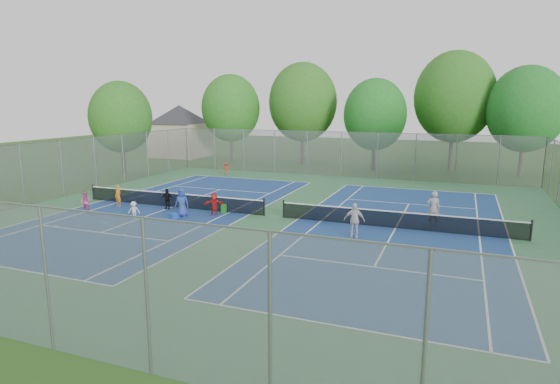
# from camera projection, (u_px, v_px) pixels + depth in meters

# --- Properties ---
(ground) EXTENTS (120.00, 120.00, 0.00)m
(ground) POSITION_uv_depth(u_px,v_px,m) (274.00, 217.00, 27.36)
(ground) COLOR #275019
(ground) RESTS_ON ground
(court_pad) EXTENTS (32.00, 32.00, 0.01)m
(court_pad) POSITION_uv_depth(u_px,v_px,m) (274.00, 217.00, 27.36)
(court_pad) COLOR #326A41
(court_pad) RESTS_ON ground
(court_left) EXTENTS (10.97, 23.77, 0.01)m
(court_left) POSITION_uv_depth(u_px,v_px,m) (172.00, 207.00, 29.86)
(court_left) COLOR navy
(court_left) RESTS_ON court_pad
(court_right) EXTENTS (10.97, 23.77, 0.01)m
(court_right) POSITION_uv_depth(u_px,v_px,m) (396.00, 228.00, 24.87)
(court_right) COLOR navy
(court_right) RESTS_ON court_pad
(net_left) EXTENTS (12.87, 0.10, 0.91)m
(net_left) POSITION_uv_depth(u_px,v_px,m) (172.00, 200.00, 29.77)
(net_left) COLOR black
(net_left) RESTS_ON ground
(net_right) EXTENTS (12.87, 0.10, 0.91)m
(net_right) POSITION_uv_depth(u_px,v_px,m) (396.00, 220.00, 24.78)
(net_right) COLOR black
(net_right) RESTS_ON ground
(fence_north) EXTENTS (32.00, 0.10, 4.00)m
(fence_north) POSITION_uv_depth(u_px,v_px,m) (341.00, 154.00, 41.62)
(fence_north) COLOR gray
(fence_north) RESTS_ON ground
(fence_south) EXTENTS (32.00, 0.10, 4.00)m
(fence_south) POSITION_uv_depth(u_px,v_px,m) (47.00, 280.00, 12.35)
(fence_south) COLOR gray
(fence_south) RESTS_ON ground
(fence_west) EXTENTS (0.10, 32.00, 4.00)m
(fence_west) POSITION_uv_depth(u_px,v_px,m) (62.00, 169.00, 32.69)
(fence_west) COLOR gray
(fence_west) RESTS_ON ground
(house) EXTENTS (11.03, 11.03, 7.30)m
(house) POSITION_uv_depth(u_px,v_px,m) (179.00, 122.00, 56.36)
(house) COLOR #B7A88C
(house) RESTS_ON ground
(tree_nw) EXTENTS (6.40, 6.40, 9.58)m
(tree_nw) POSITION_uv_depth(u_px,v_px,m) (231.00, 108.00, 51.35)
(tree_nw) COLOR #443326
(tree_nw) RESTS_ON ground
(tree_nl) EXTENTS (7.20, 7.20, 10.69)m
(tree_nl) POSITION_uv_depth(u_px,v_px,m) (303.00, 102.00, 49.29)
(tree_nl) COLOR #443326
(tree_nl) RESTS_ON ground
(tree_nc) EXTENTS (6.00, 6.00, 8.85)m
(tree_nc) POSITION_uv_depth(u_px,v_px,m) (375.00, 115.00, 44.83)
(tree_nc) COLOR #443326
(tree_nc) RESTS_ON ground
(tree_nr) EXTENTS (7.60, 7.60, 11.42)m
(tree_nr) POSITION_uv_depth(u_px,v_px,m) (455.00, 97.00, 44.76)
(tree_nr) COLOR #443326
(tree_nr) RESTS_ON ground
(tree_ne) EXTENTS (6.60, 6.60, 9.77)m
(tree_ne) POSITION_uv_depth(u_px,v_px,m) (526.00, 109.00, 41.00)
(tree_ne) COLOR #443326
(tree_ne) RESTS_ON ground
(tree_side_w) EXTENTS (5.60, 5.60, 8.47)m
(tree_side_w) POSITION_uv_depth(u_px,v_px,m) (121.00, 117.00, 42.29)
(tree_side_w) COLOR #443326
(tree_side_w) RESTS_ON ground
(ball_crate) EXTENTS (0.52, 0.52, 0.34)m
(ball_crate) POSITION_uv_depth(u_px,v_px,m) (174.00, 216.00, 26.79)
(ball_crate) COLOR #1842B4
(ball_crate) RESTS_ON ground
(ball_hopper) EXTENTS (0.29, 0.29, 0.54)m
(ball_hopper) POSITION_uv_depth(u_px,v_px,m) (224.00, 209.00, 28.23)
(ball_hopper) COLOR green
(ball_hopper) RESTS_ON ground
(student_a) EXTENTS (0.56, 0.43, 1.38)m
(student_a) POSITION_uv_depth(u_px,v_px,m) (118.00, 196.00, 29.93)
(student_a) COLOR orange
(student_a) RESTS_ON ground
(student_b) EXTENTS (0.63, 0.50, 1.29)m
(student_b) POSITION_uv_depth(u_px,v_px,m) (85.00, 202.00, 28.29)
(student_b) COLOR #CA4E88
(student_b) RESTS_ON ground
(student_c) EXTENTS (0.77, 0.63, 1.05)m
(student_c) POSITION_uv_depth(u_px,v_px,m) (134.00, 210.00, 26.67)
(student_c) COLOR silver
(student_c) RESTS_ON ground
(student_d) EXTENTS (0.81, 0.44, 1.32)m
(student_d) POSITION_uv_depth(u_px,v_px,m) (167.00, 199.00, 29.17)
(student_d) COLOR black
(student_d) RESTS_ON ground
(student_e) EXTENTS (0.92, 0.71, 1.66)m
(student_e) POSITION_uv_depth(u_px,v_px,m) (182.00, 203.00, 27.30)
(student_e) COLOR #274092
(student_e) RESTS_ON ground
(student_f) EXTENTS (1.32, 0.78, 1.35)m
(student_f) POSITION_uv_depth(u_px,v_px,m) (214.00, 204.00, 27.59)
(student_f) COLOR #AC1D18
(student_f) RESTS_ON ground
(child_far_baseline) EXTENTS (0.84, 0.61, 1.17)m
(child_far_baseline) POSITION_uv_depth(u_px,v_px,m) (226.00, 169.00, 42.77)
(child_far_baseline) COLOR #A92918
(child_far_baseline) RESTS_ON ground
(instructor) EXTENTS (0.73, 0.52, 1.92)m
(instructor) POSITION_uv_depth(u_px,v_px,m) (433.00, 209.00, 25.23)
(instructor) COLOR #9C9C9F
(instructor) RESTS_ON ground
(teen_court_b) EXTENTS (1.06, 0.54, 1.74)m
(teen_court_b) POSITION_uv_depth(u_px,v_px,m) (354.00, 220.00, 23.10)
(teen_court_b) COLOR silver
(teen_court_b) RESTS_ON ground
(tennis_ball_0) EXTENTS (0.07, 0.07, 0.07)m
(tennis_ball_0) POSITION_uv_depth(u_px,v_px,m) (59.00, 227.00, 25.03)
(tennis_ball_0) COLOR gold
(tennis_ball_0) RESTS_ON ground
(tennis_ball_1) EXTENTS (0.07, 0.07, 0.07)m
(tennis_ball_1) POSITION_uv_depth(u_px,v_px,m) (103.00, 222.00, 26.01)
(tennis_ball_1) COLOR gold
(tennis_ball_1) RESTS_ON ground
(tennis_ball_2) EXTENTS (0.07, 0.07, 0.07)m
(tennis_ball_2) POSITION_uv_depth(u_px,v_px,m) (106.00, 223.00, 25.81)
(tennis_ball_2) COLOR #D9EC37
(tennis_ball_2) RESTS_ON ground
(tennis_ball_3) EXTENTS (0.07, 0.07, 0.07)m
(tennis_ball_3) POSITION_uv_depth(u_px,v_px,m) (96.00, 209.00, 29.09)
(tennis_ball_3) COLOR #D3EF37
(tennis_ball_3) RESTS_ON ground
(tennis_ball_4) EXTENTS (0.07, 0.07, 0.07)m
(tennis_ball_4) POSITION_uv_depth(u_px,v_px,m) (185.00, 225.00, 25.51)
(tennis_ball_4) COLOR #BECE2F
(tennis_ball_4) RESTS_ON ground
(tennis_ball_5) EXTENTS (0.07, 0.07, 0.07)m
(tennis_ball_5) POSITION_uv_depth(u_px,v_px,m) (56.00, 226.00, 25.27)
(tennis_ball_5) COLOR #CAF238
(tennis_ball_5) RESTS_ON ground
(tennis_ball_6) EXTENTS (0.07, 0.07, 0.07)m
(tennis_ball_6) POSITION_uv_depth(u_px,v_px,m) (79.00, 226.00, 25.30)
(tennis_ball_6) COLOR #CEE936
(tennis_ball_6) RESTS_ON ground
(tennis_ball_7) EXTENTS (0.07, 0.07, 0.07)m
(tennis_ball_7) POSITION_uv_depth(u_px,v_px,m) (168.00, 241.00, 22.49)
(tennis_ball_7) COLOR gold
(tennis_ball_7) RESTS_ON ground
(tennis_ball_8) EXTENTS (0.07, 0.07, 0.07)m
(tennis_ball_8) POSITION_uv_depth(u_px,v_px,m) (125.00, 235.00, 23.53)
(tennis_ball_8) COLOR #D3F338
(tennis_ball_8) RESTS_ON ground
(tennis_ball_9) EXTENTS (0.07, 0.07, 0.07)m
(tennis_ball_9) POSITION_uv_depth(u_px,v_px,m) (106.00, 235.00, 23.55)
(tennis_ball_9) COLOR #B2C92E
(tennis_ball_9) RESTS_ON ground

